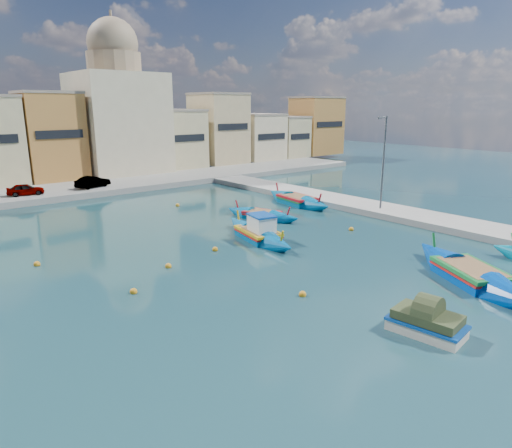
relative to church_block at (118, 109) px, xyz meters
name	(u,v)px	position (x,y,z in m)	size (l,w,h in m)	color
ground	(272,287)	(-10.00, -40.00, -8.41)	(160.00, 160.00, 0.00)	#113435
east_quay	(452,224)	(8.00, -40.00, -8.16)	(4.00, 70.00, 0.50)	gray
north_quay	(63,191)	(-10.00, -8.00, -8.11)	(80.00, 8.00, 0.60)	gray
north_townhouses	(96,138)	(-3.32, -0.64, -3.41)	(83.20, 7.87, 10.19)	#BFB284
church_block	(118,109)	(0.00, 0.00, 0.00)	(10.00, 10.00, 19.10)	beige
quay_street_lamp	(383,162)	(7.44, -34.00, -4.07)	(1.18, 0.16, 8.00)	#595B60
luzzu_turquoise_cabin	(258,234)	(-5.06, -33.13, -8.07)	(3.69, 8.93, 2.80)	#005B9B
luzzu_cyan_mid	(297,201)	(5.00, -26.72, -8.13)	(3.39, 9.27, 2.68)	#006097
luzzu_green	(262,216)	(-1.13, -28.89, -8.18)	(3.65, 7.06, 2.16)	#005D98
luzzu_blue_south	(471,276)	(-1.56, -45.98, -8.11)	(6.66, 9.68, 2.83)	#0040A7
tender_near	(427,324)	(-8.48, -47.51, -7.97)	(1.93, 3.08, 1.43)	beige
mooring_buoys	(201,251)	(-9.57, -32.97, -8.33)	(20.02, 21.64, 0.36)	orange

